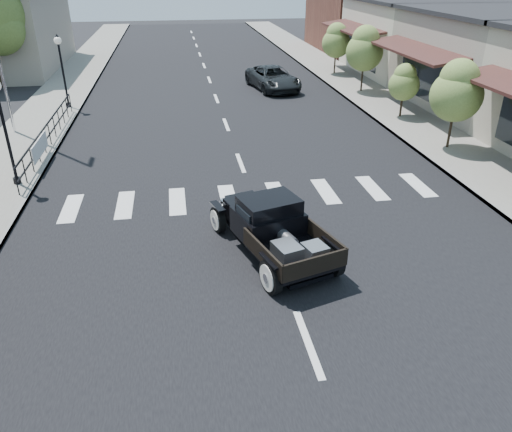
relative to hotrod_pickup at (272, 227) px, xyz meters
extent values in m
plane|color=black|center=(0.05, -0.50, -0.75)|extent=(120.00, 120.00, 0.00)
cube|color=black|center=(0.05, 14.50, -0.74)|extent=(14.00, 80.00, 0.02)
cube|color=gray|center=(-8.45, 14.50, -0.68)|extent=(3.00, 80.00, 0.15)
cube|color=gray|center=(8.55, 14.50, -0.68)|extent=(3.00, 80.00, 0.15)
cube|color=beige|center=(15.05, 21.50, 1.50)|extent=(10.00, 9.00, 4.50)
cube|color=brown|center=(15.55, 31.50, 2.75)|extent=(11.00, 10.00, 7.00)
imported|color=black|center=(3.55, 18.24, -0.10)|extent=(2.93, 4.97, 1.30)
camera|label=1|loc=(-2.17, -10.81, 5.92)|focal=35.00mm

